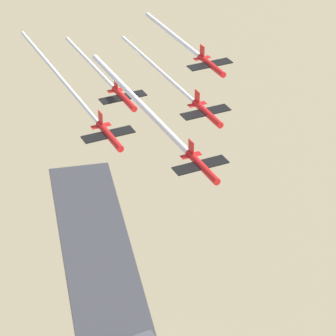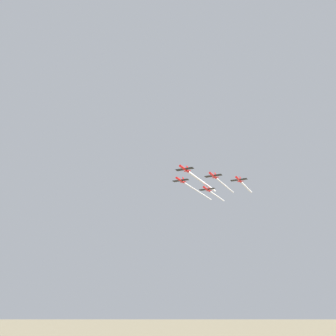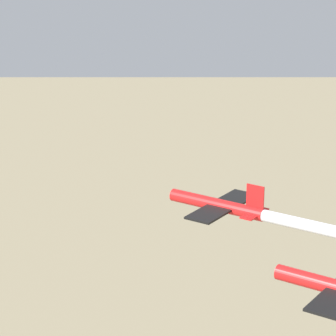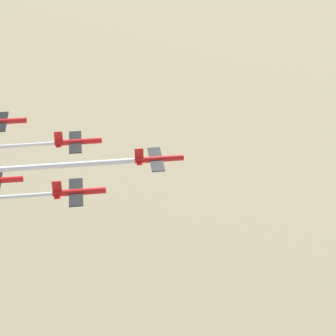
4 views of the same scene
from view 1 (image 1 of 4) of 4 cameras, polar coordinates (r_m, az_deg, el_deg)
The scene contains 10 objects.
jet_0 at distance 138.05m, azimuth 2.41°, elevation 0.17°, with size 10.06×10.73×3.60m.
jet_1 at distance 155.78m, azimuth 2.77°, elevation 4.00°, with size 10.06×10.73×3.60m.
jet_2 at distance 148.20m, azimuth -4.27°, elevation 2.39°, with size 10.06×10.73×3.60m.
jet_3 at distance 173.55m, azimuth 3.07°, elevation 7.41°, with size 10.06×10.73×3.60m.
jet_4 at distance 167.04m, azimuth -3.21°, elevation 5.07°, with size 10.06×10.73×3.60m.
smoke_trail_0 at distance 160.13m, azimuth -2.28°, elevation 4.92°, with size 2.42×46.27×1.19m.
smoke_trail_1 at distance 174.57m, azimuth -0.87°, elevation 7.24°, with size 1.77×36.98×0.79m.
smoke_trail_2 at distance 173.43m, azimuth -8.00°, elevation 6.75°, with size 2.11×49.92×0.78m.
smoke_trail_3 at distance 189.07m, azimuth 0.30°, elevation 9.57°, with size 1.80×28.25×1.05m.
smoke_trail_4 at distance 184.02m, azimuth -5.67°, elevation 7.58°, with size 1.62×30.34×0.81m.
Camera 1 is at (-0.66, -91.72, 241.05)m, focal length 85.00 mm.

